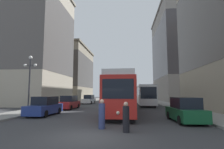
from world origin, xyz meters
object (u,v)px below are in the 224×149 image
Objects in this scene: parked_car_left_near at (45,107)px; parked_car_left_mid at (89,100)px; parked_car_left_far at (69,103)px; parked_car_right_far at (185,111)px; pedestrian_crossing_near at (126,118)px; transit_bus at (145,94)px; pedestrian_crossing_far at (102,115)px; streetcar at (123,94)px; lamp_post_left_near at (30,75)px.

parked_car_left_near and parked_car_left_mid have the same top height.
parked_car_left_far is at bearing -87.23° from parked_car_left_mid.
parked_car_right_far reaches higher than pedestrian_crossing_near.
transit_bus is 2.84× the size of parked_car_right_far.
pedestrian_crossing_far is at bearing -72.69° from parked_car_left_mid.
transit_bus is at bearing 35.86° from pedestrian_crossing_far.
transit_bus is at bearing 38.22° from parked_car_left_far.
streetcar is 1.21× the size of transit_bus.
pedestrian_crossing_near is (0.41, -9.72, -1.33)m from streetcar.
parked_car_left_mid is 0.79× the size of lamp_post_left_near.
streetcar is at bearing 41.08° from pedestrian_crossing_far.
parked_car_left_mid is 25.37m from parked_car_right_far.
parked_car_left_mid is at bearing -26.12° from pedestrian_crossing_near.
parked_car_right_far is (1.30, -18.12, -1.10)m from transit_bus.
parked_car_right_far is 6.61m from pedestrian_crossing_far.
parked_car_left_near is 3.67m from lamp_post_left_near.
parked_car_left_near is (-7.61, -2.91, -1.26)m from streetcar.
streetcar reaches higher than transit_bus.
pedestrian_crossing_near is (8.02, -6.80, -0.07)m from parked_car_left_near.
lamp_post_left_near is at bearing 171.69° from parked_car_left_near.
transit_bus reaches higher than pedestrian_crossing_far.
transit_bus is at bearing -17.13° from parked_car_left_mid.
pedestrian_crossing_far is (-4.55, -21.20, -1.12)m from transit_bus.
pedestrian_crossing_near is at bearing -70.13° from parked_car_left_mid.
streetcar reaches higher than parked_car_left_near.
parked_car_left_mid and parked_car_left_far have the same top height.
parked_car_right_far is 2.47× the size of pedestrian_crossing_far.
transit_bus is 2.58× the size of parked_car_left_near.
transit_bus is 22.29m from pedestrian_crossing_near.
parked_car_right_far is at bearing -49.10° from streetcar.
parked_car_left_near is at bearing 95.61° from pedestrian_crossing_far.
parked_car_left_near is at bearing -87.24° from parked_car_left_mid.
lamp_post_left_near reaches higher than parked_car_left_far.
parked_car_left_near reaches higher than pedestrian_crossing_near.
parked_car_left_near is at bearing -88.48° from parked_car_left_far.
streetcar is 3.11× the size of parked_car_left_far.
parked_car_left_mid is (-7.61, 16.34, -1.26)m from streetcar.
parked_car_left_mid is at bearing -63.90° from parked_car_right_far.
parked_car_left_mid is 2.79× the size of pedestrian_crossing_near.
parked_car_left_mid is 1.06× the size of parked_car_right_far.
lamp_post_left_near reaches higher than pedestrian_crossing_near.
pedestrian_crossing_near is at bearing -86.23° from streetcar.
parked_car_left_near is 10.52m from pedestrian_crossing_near.
parked_car_right_far is at bearing -12.75° from parked_car_left_near.
streetcar is 9.03m from pedestrian_crossing_far.
parked_car_left_mid is 27.26m from pedestrian_crossing_near.
streetcar is 8.49× the size of pedestrian_crossing_far.
parked_car_left_near is 2.71× the size of pedestrian_crossing_far.
pedestrian_crossing_near is (-4.37, -3.92, -0.07)m from parked_car_right_far.
parked_car_left_mid is (-11.09, 4.01, -1.10)m from transit_bus.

